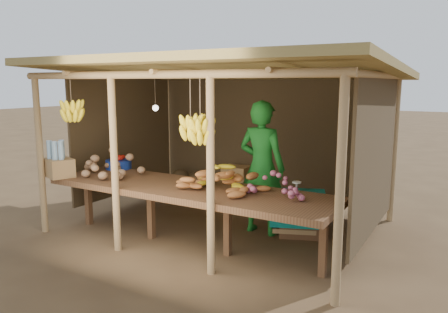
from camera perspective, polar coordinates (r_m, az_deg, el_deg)
The scene contains 13 objects.
ground at distance 6.60m, azimuth 0.00°, elevation -9.03°, with size 60.00×60.00×0.00m, color brown.
stall_structure at distance 6.22m, azimuth -1.00°, elevation 7.79°, with size 4.70×3.50×2.43m.
counter at distance 5.62m, azimuth -4.87°, elevation -4.54°, with size 3.90×1.05×0.80m.
potato_heap at distance 6.46m, azimuth -15.50°, elevation -0.76°, with size 1.06×0.64×0.37m, color #8D6949, non-canonical shape.
sweet_potato_heap at distance 5.37m, azimuth -0.90°, elevation -2.52°, with size 1.07×0.64×0.36m, color #A65F2A, non-canonical shape.
onion_heap at distance 5.09m, azimuth 6.77°, elevation -3.30°, with size 0.75×0.45×0.35m, color #A8526A, non-canonical shape.
banana_pile at distance 5.49m, azimuth -0.54°, elevation -2.32°, with size 0.65×0.39×0.35m, color yellow, non-canonical shape.
tomato_basin at distance 6.91m, azimuth -13.61°, elevation -0.86°, with size 0.39×0.39×0.21m.
bottle_box at distance 6.56m, azimuth -20.75°, elevation -0.78°, with size 0.50×0.45×0.51m.
vendor at distance 6.11m, azimuth 4.95°, elevation -1.46°, with size 0.68×0.45×1.88m, color #17681E.
tarp_crate at distance 6.25m, azimuth 10.04°, elevation -7.18°, with size 0.81×0.76×0.78m.
carton_stack at distance 7.62m, azimuth 0.55°, elevation -4.10°, with size 0.94×0.40×0.68m.
burlap_sacks at distance 8.14m, azimuth -4.63°, elevation -3.52°, with size 0.85×0.45×0.60m.
Camera 1 is at (3.13, -5.41, 2.11)m, focal length 35.00 mm.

